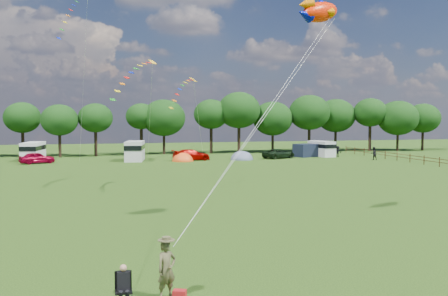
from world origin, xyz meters
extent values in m
plane|color=black|center=(0.00, 0.00, 0.00)|extent=(180.00, 180.00, 0.00)
cylinder|color=black|center=(-20.03, 56.31, 1.95)|extent=(0.47, 0.47, 3.90)
ellipsoid|color=#113410|center=(-20.03, 56.31, 6.00)|extent=(5.58, 5.58, 4.74)
cylinder|color=black|center=(-14.36, 53.27, 1.78)|extent=(0.44, 0.44, 3.56)
ellipsoid|color=#113410|center=(-14.36, 53.27, 5.64)|extent=(5.56, 5.56, 4.73)
cylinder|color=black|center=(-9.09, 54.23, 1.98)|extent=(0.47, 0.47, 3.95)
ellipsoid|color=#113410|center=(-9.09, 54.23, 5.95)|extent=(5.33, 5.33, 4.53)
cylinder|color=black|center=(-1.92, 56.03, 2.17)|extent=(0.50, 0.50, 4.33)
ellipsoid|color=#113410|center=(-1.92, 56.03, 6.19)|extent=(4.95, 4.95, 4.21)
cylinder|color=black|center=(1.70, 55.56, 1.66)|extent=(0.43, 0.43, 3.31)
ellipsoid|color=#113410|center=(1.70, 55.56, 5.95)|extent=(7.03, 7.03, 5.98)
cylinder|color=black|center=(9.66, 55.80, 2.18)|extent=(0.50, 0.50, 4.36)
ellipsoid|color=#113410|center=(9.66, 55.80, 6.56)|extent=(5.84, 5.84, 4.97)
cylinder|color=black|center=(14.25, 54.92, 2.27)|extent=(0.51, 0.51, 4.55)
ellipsoid|color=#113410|center=(14.25, 54.92, 7.23)|extent=(7.15, 7.15, 6.08)
cylinder|color=black|center=(20.49, 55.63, 1.61)|extent=(0.42, 0.42, 3.21)
ellipsoid|color=#113410|center=(20.49, 55.63, 5.80)|extent=(6.90, 6.90, 5.86)
cylinder|color=black|center=(26.98, 54.96, 2.09)|extent=(0.48, 0.48, 4.17)
ellipsoid|color=#113410|center=(26.98, 54.96, 6.86)|extent=(7.16, 7.16, 6.09)
cylinder|color=black|center=(32.97, 56.89, 1.83)|extent=(0.45, 0.45, 3.66)
ellipsoid|color=#113410|center=(32.97, 56.89, 6.31)|extent=(7.05, 7.05, 5.99)
cylinder|color=black|center=(38.41, 54.37, 2.32)|extent=(0.52, 0.52, 4.65)
ellipsoid|color=#113410|center=(38.41, 54.37, 6.88)|extent=(5.96, 5.96, 5.06)
cylinder|color=black|center=(43.16, 53.04, 1.59)|extent=(0.42, 0.42, 3.19)
ellipsoid|color=#113410|center=(43.16, 53.04, 5.89)|extent=(7.23, 7.23, 6.14)
cylinder|color=black|center=(48.55, 53.44, 1.76)|extent=(0.44, 0.44, 3.52)
ellipsoid|color=#113410|center=(48.55, 53.44, 5.86)|extent=(6.22, 6.22, 5.28)
cylinder|color=#472D19|center=(32.00, 27.00, 0.60)|extent=(0.12, 0.12, 1.20)
cylinder|color=#472D19|center=(32.00, 25.50, 0.95)|extent=(0.08, 3.00, 0.08)
cylinder|color=#472D19|center=(32.00, 25.50, 0.55)|extent=(0.08, 3.00, 0.08)
cylinder|color=#472D19|center=(32.00, 30.00, 0.60)|extent=(0.12, 0.12, 1.20)
cylinder|color=#472D19|center=(32.00, 28.50, 0.95)|extent=(0.08, 3.00, 0.08)
cylinder|color=#472D19|center=(32.00, 28.50, 0.55)|extent=(0.08, 3.00, 0.08)
cylinder|color=#472D19|center=(32.00, 33.00, 0.60)|extent=(0.12, 0.12, 1.20)
cylinder|color=#472D19|center=(32.00, 31.50, 0.95)|extent=(0.08, 3.00, 0.08)
cylinder|color=#472D19|center=(32.00, 31.50, 0.55)|extent=(0.08, 3.00, 0.08)
cylinder|color=#472D19|center=(32.00, 36.00, 0.60)|extent=(0.12, 0.12, 1.20)
cylinder|color=#472D19|center=(32.00, 34.50, 0.95)|extent=(0.08, 3.00, 0.08)
cylinder|color=#472D19|center=(32.00, 34.50, 0.55)|extent=(0.08, 3.00, 0.08)
cylinder|color=#472D19|center=(32.00, 39.00, 0.60)|extent=(0.12, 0.12, 1.20)
cylinder|color=#472D19|center=(32.00, 37.50, 0.95)|extent=(0.08, 3.00, 0.08)
cylinder|color=#472D19|center=(32.00, 37.50, 0.55)|extent=(0.08, 3.00, 0.08)
cylinder|color=#472D19|center=(32.00, 42.00, 0.60)|extent=(0.12, 0.12, 1.20)
cylinder|color=#472D19|center=(32.00, 40.50, 0.95)|extent=(0.08, 3.00, 0.08)
cylinder|color=#472D19|center=(32.00, 40.50, 0.55)|extent=(0.08, 3.00, 0.08)
cylinder|color=#472D19|center=(32.00, 45.00, 0.60)|extent=(0.12, 0.12, 1.20)
cylinder|color=#472D19|center=(32.00, 43.50, 0.95)|extent=(0.08, 3.00, 0.08)
cylinder|color=#472D19|center=(32.00, 43.50, 0.55)|extent=(0.08, 3.00, 0.08)
cylinder|color=#472D19|center=(32.00, 48.00, 0.60)|extent=(0.12, 0.12, 1.20)
cylinder|color=#472D19|center=(32.00, 46.50, 0.95)|extent=(0.08, 3.00, 0.08)
cylinder|color=#472D19|center=(32.00, 46.50, 0.55)|extent=(0.08, 3.00, 0.08)
cylinder|color=#472D19|center=(32.00, 51.00, 0.60)|extent=(0.12, 0.12, 1.20)
cylinder|color=#472D19|center=(32.00, 49.50, 0.95)|extent=(0.08, 3.00, 0.08)
cylinder|color=#472D19|center=(32.00, 49.50, 0.55)|extent=(0.08, 3.00, 0.08)
imported|color=maroon|center=(-16.51, 43.41, 0.76)|extent=(4.88, 3.33, 1.51)
imported|color=#990300|center=(4.03, 43.21, 0.77)|extent=(5.50, 3.17, 1.55)
imported|color=black|center=(17.16, 43.49, 0.70)|extent=(5.64, 3.98, 1.41)
cube|color=white|center=(-17.54, 47.97, 1.30)|extent=(2.96, 5.46, 2.59)
cube|color=black|center=(-17.54, 47.97, 1.82)|extent=(3.02, 5.56, 0.61)
cylinder|color=black|center=(-17.79, 46.35, 0.36)|extent=(0.76, 0.37, 0.73)
cylinder|color=black|center=(-17.30, 49.58, 0.36)|extent=(0.76, 0.37, 0.73)
cube|color=silver|center=(-3.74, 44.65, 1.37)|extent=(3.20, 5.78, 2.73)
cube|color=black|center=(-3.74, 44.65, 1.92)|extent=(3.27, 5.89, 0.65)
cylinder|color=black|center=(-4.03, 42.95, 0.38)|extent=(0.81, 0.41, 0.77)
cylinder|color=black|center=(-3.45, 46.35, 0.38)|extent=(0.81, 0.41, 0.77)
cube|color=silver|center=(24.77, 45.15, 1.19)|extent=(2.79, 5.03, 2.38)
cube|color=black|center=(24.77, 45.15, 1.67)|extent=(2.85, 5.13, 0.56)
cylinder|color=black|center=(25.02, 43.67, 0.33)|extent=(0.70, 0.35, 0.67)
cylinder|color=black|center=(24.52, 46.63, 0.33)|extent=(0.70, 0.35, 0.67)
ellipsoid|color=#F55518|center=(2.62, 42.23, 0.02)|extent=(2.85, 3.28, 2.34)
cylinder|color=#F55518|center=(2.62, 42.23, 0.04)|extent=(2.99, 2.99, 0.08)
ellipsoid|color=slate|center=(11.24, 42.65, 0.02)|extent=(3.15, 3.63, 2.46)
cylinder|color=slate|center=(11.24, 42.65, 0.04)|extent=(3.31, 3.31, 0.08)
cube|color=black|center=(22.12, 45.12, 0.98)|extent=(3.76, 3.37, 1.97)
imported|color=brown|center=(-6.26, -9.07, 1.00)|extent=(0.87, 0.75, 2.00)
cylinder|color=#99999E|center=(-7.49, -9.20, 0.25)|extent=(0.02, 0.02, 0.49)
cube|color=black|center=(-7.72, -9.44, 0.49)|extent=(0.57, 0.54, 0.05)
cube|color=black|center=(-7.72, -9.18, 0.80)|extent=(0.56, 0.06, 0.59)
cube|color=black|center=(-7.72, -9.39, 0.84)|extent=(0.41, 0.26, 0.62)
sphere|color=tan|center=(-7.72, -9.41, 1.27)|extent=(0.24, 0.24, 0.24)
cube|color=#A71519|center=(-5.85, -9.27, 0.16)|extent=(0.53, 0.44, 0.32)
ellipsoid|color=#F72301|center=(3.75, 0.63, 12.08)|extent=(3.05, 2.10, 1.65)
ellipsoid|color=#E7B608|center=(3.75, 0.63, 11.96)|extent=(1.91, 1.30, 0.90)
cone|color=#D46600|center=(2.60, 0.14, 12.34)|extent=(1.22, 1.06, 0.87)
cone|color=#010AB8|center=(2.60, 0.14, 11.83)|extent=(1.22, 1.06, 0.87)
cone|color=#010AB8|center=(3.83, 0.66, 12.62)|extent=(0.84, 0.91, 0.74)
sphere|color=white|center=(4.54, 1.29, 12.24)|extent=(0.28, 0.28, 0.28)
sphere|color=black|center=(4.59, 1.36, 12.24)|extent=(0.14, 0.14, 0.14)
cube|color=#198C1E|center=(-10.55, 28.50, 18.01)|extent=(0.50, 0.66, 0.15)
cube|color=#0C1EB2|center=(-10.82, 28.00, 17.51)|extent=(0.50, 0.65, 0.16)
cube|color=red|center=(-11.09, 27.51, 16.92)|extent=(0.49, 0.65, 0.17)
cube|color=orange|center=(-11.36, 27.01, 16.26)|extent=(0.49, 0.65, 0.18)
cube|color=yellow|center=(-11.63, 26.52, 15.51)|extent=(0.48, 0.64, 0.19)
cube|color=#198C1E|center=(-11.90, 26.02, 14.69)|extent=(0.48, 0.64, 0.20)
cube|color=#0C1EB2|center=(-12.17, 25.53, 13.78)|extent=(0.47, 0.64, 0.20)
cube|color=yellow|center=(-3.72, 19.74, 11.10)|extent=(0.87, 0.88, 0.41)
cube|color=red|center=(-4.13, 19.29, 10.99)|extent=(0.59, 0.62, 0.12)
cube|color=orange|center=(-4.53, 18.84, 10.84)|extent=(0.59, 0.62, 0.13)
cube|color=yellow|center=(-4.94, 18.39, 10.61)|extent=(0.58, 0.61, 0.14)
cube|color=#198C1E|center=(-5.34, 17.94, 10.30)|extent=(0.58, 0.61, 0.15)
cube|color=#0C1EB2|center=(-5.75, 17.49, 9.92)|extent=(0.58, 0.61, 0.16)
cube|color=red|center=(-6.15, 17.04, 9.45)|extent=(0.57, 0.60, 0.17)
cube|color=orange|center=(-6.56, 16.59, 8.90)|extent=(0.57, 0.60, 0.18)
cube|color=yellow|center=(-6.96, 16.14, 8.27)|extent=(0.56, 0.60, 0.19)
cube|color=#198C1E|center=(-7.37, 15.69, 7.56)|extent=(0.56, 0.59, 0.19)
cube|color=gold|center=(-0.51, 17.07, 9.39)|extent=(0.81, 0.84, 0.40)
cube|color=red|center=(-0.82, 16.53, 9.32)|extent=(0.51, 0.64, 0.11)
cube|color=orange|center=(-1.14, 15.99, 9.20)|extent=(0.50, 0.64, 0.12)
cube|color=yellow|center=(-1.45, 15.45, 9.01)|extent=(0.50, 0.63, 0.13)
cube|color=#198C1E|center=(-1.77, 14.91, 8.74)|extent=(0.50, 0.63, 0.14)
cube|color=#0C1EB2|center=(-2.08, 14.37, 8.39)|extent=(0.49, 0.63, 0.15)
cube|color=red|center=(-2.40, 13.83, 7.96)|extent=(0.49, 0.63, 0.16)
cube|color=orange|center=(-2.71, 13.29, 7.44)|extent=(0.48, 0.62, 0.17)
cube|color=yellow|center=(-3.03, 12.75, 6.85)|extent=(0.48, 0.62, 0.18)
imported|color=black|center=(29.22, 37.50, 0.93)|extent=(0.93, 0.60, 1.87)
imported|color=black|center=(26.75, 43.68, 0.84)|extent=(1.15, 0.66, 1.68)
camera|label=1|loc=(-8.39, -25.75, 6.23)|focal=40.00mm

